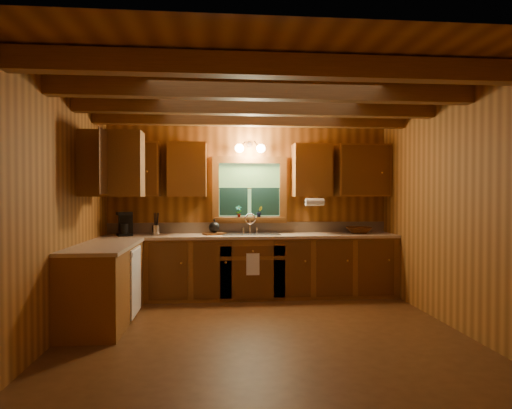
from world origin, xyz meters
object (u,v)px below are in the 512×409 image
object	(u,v)px
cutting_board	(214,234)
wicker_basket	(359,230)
coffee_maker	(125,224)
sink	(251,238)

from	to	relation	value
cutting_board	wicker_basket	bearing A→B (deg)	-18.42
coffee_maker	wicker_basket	xyz separation A→B (m)	(3.40, 0.07, -0.12)
coffee_maker	wicker_basket	bearing A→B (deg)	-20.22
sink	cutting_board	xyz separation A→B (m)	(-0.53, 0.03, 0.06)
sink	cutting_board	distance (m)	0.53
cutting_board	wicker_basket	xyz separation A→B (m)	(2.15, 0.01, 0.03)
sink	coffee_maker	bearing A→B (deg)	-179.08
sink	cutting_board	world-z (taller)	sink
coffee_maker	sink	bearing A→B (deg)	-20.43
coffee_maker	wicker_basket	world-z (taller)	coffee_maker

